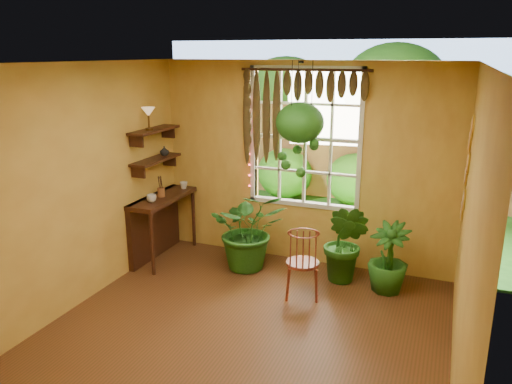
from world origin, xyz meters
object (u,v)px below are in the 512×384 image
Objects in this scene: potted_plant_left at (249,229)px; potted_plant_mid at (346,243)px; counter_ledge at (157,219)px; hanging_basket at (300,129)px; windsor_chair at (302,272)px.

potted_plant_mid is (1.28, 0.03, -0.02)m from potted_plant_left.
counter_ledge is 2.37m from hanging_basket.
hanging_basket is (-0.30, 0.76, 1.57)m from windsor_chair.
potted_plant_left is 1.48m from hanging_basket.
hanging_basket is at bearing 94.96° from windsor_chair.
counter_ledge is at bearing -174.93° from potted_plant_left.
potted_plant_left is at bearing 132.89° from windsor_chair.
windsor_chair reaches higher than counter_ledge.
potted_plant_mid is at bearing 3.35° from counter_ledge.
potted_plant_mid is (2.62, 0.15, -0.03)m from counter_ledge.
hanging_basket reaches higher than counter_ledge.
windsor_chair is at bearing -68.29° from hanging_basket.
windsor_chair is 1.06m from potted_plant_left.
potted_plant_mid reaches higher than counter_ledge.
potted_plant_mid is at bearing 1.55° from potted_plant_left.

